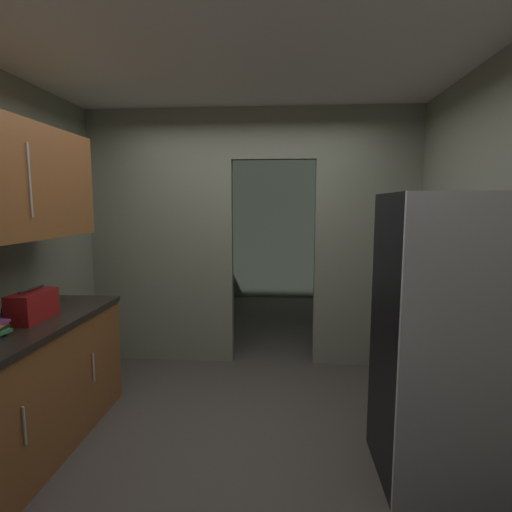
# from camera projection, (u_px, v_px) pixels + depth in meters

# --- Properties ---
(ground) EXTENTS (20.00, 20.00, 0.00)m
(ground) POSITION_uv_depth(u_px,v_px,m) (233.00, 444.00, 2.81)
(ground) COLOR #47423D
(kitchen_overhead_slab) EXTENTS (3.81, 7.10, 0.06)m
(kitchen_overhead_slab) POSITION_uv_depth(u_px,v_px,m) (239.00, 68.00, 2.93)
(kitchen_overhead_slab) COLOR silver
(kitchen_partition) EXTENTS (3.41, 0.12, 2.65)m
(kitchen_partition) POSITION_uv_depth(u_px,v_px,m) (246.00, 233.00, 4.17)
(kitchen_partition) COLOR gray
(kitchen_partition) RESTS_ON ground
(adjoining_room_shell) EXTENTS (3.41, 3.10, 2.65)m
(adjoining_room_shell) POSITION_uv_depth(u_px,v_px,m) (262.00, 228.00, 6.22)
(adjoining_room_shell) COLOR slate
(adjoining_room_shell) RESTS_ON ground
(refrigerator) EXTENTS (0.73, 0.71, 1.75)m
(refrigerator) POSITION_uv_depth(u_px,v_px,m) (445.00, 341.00, 2.37)
(refrigerator) COLOR black
(refrigerator) RESTS_ON ground
(lower_cabinet_run) EXTENTS (0.64, 1.82, 0.90)m
(lower_cabinet_run) POSITION_uv_depth(u_px,v_px,m) (19.00, 393.00, 2.61)
(lower_cabinet_run) COLOR brown
(lower_cabinet_run) RESTS_ON ground
(upper_cabinet_counterside) EXTENTS (0.36, 1.63, 0.75)m
(upper_cabinet_counterside) POSITION_uv_depth(u_px,v_px,m) (2.00, 180.00, 2.43)
(upper_cabinet_counterside) COLOR brown
(boombox) EXTENTS (0.18, 0.36, 0.22)m
(boombox) POSITION_uv_depth(u_px,v_px,m) (32.00, 306.00, 2.70)
(boombox) COLOR maroon
(boombox) RESTS_ON lower_cabinet_run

